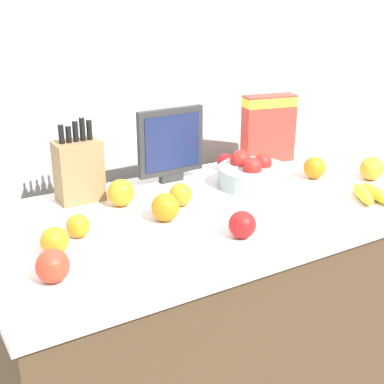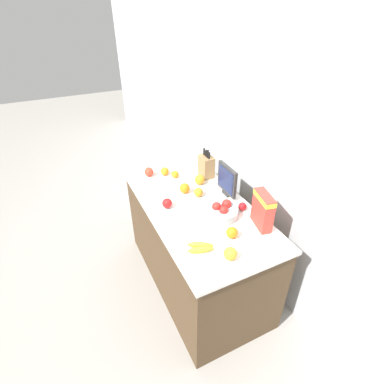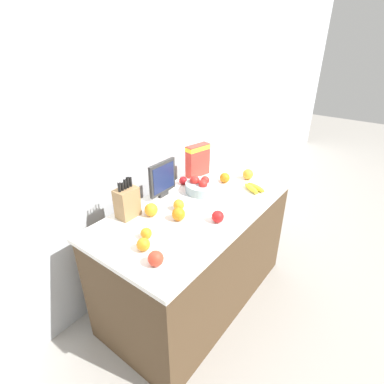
# 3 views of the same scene
# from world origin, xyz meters

# --- Properties ---
(wall_back) EXTENTS (9.00, 0.06, 2.60)m
(wall_back) POSITION_xyz_m (0.00, 0.61, 1.30)
(wall_back) COLOR silver
(wall_back) RESTS_ON ground_plane
(counter) EXTENTS (1.53, 0.78, 0.86)m
(counter) POSITION_xyz_m (0.00, 0.00, 0.43)
(counter) COLOR #4C3823
(counter) RESTS_ON ground_plane
(knife_block) EXTENTS (0.15, 0.10, 0.31)m
(knife_block) POSITION_xyz_m (-0.38, 0.29, 0.97)
(knife_block) COLOR #937047
(knife_block) RESTS_ON counter
(small_monitor) EXTENTS (0.25, 0.03, 0.27)m
(small_monitor) POSITION_xyz_m (-0.03, 0.29, 1.01)
(small_monitor) COLOR #2D2D2D
(small_monitor) RESTS_ON counter
(cereal_box) EXTENTS (0.22, 0.12, 0.27)m
(cereal_box) POSITION_xyz_m (0.42, 0.31, 1.01)
(cereal_box) COLOR red
(cereal_box) RESTS_ON counter
(fruit_bowl) EXTENTS (0.26, 0.26, 0.12)m
(fruit_bowl) POSITION_xyz_m (0.20, 0.10, 0.91)
(fruit_bowl) COLOR #99B2B7
(fruit_bowl) RESTS_ON counter
(banana_bunch) EXTENTS (0.15, 0.19, 0.04)m
(banana_bunch) POSITION_xyz_m (0.46, -0.21, 0.88)
(banana_bunch) COLOR yellow
(banana_bunch) RESTS_ON counter
(apple_rightmost) EXTENTS (0.08, 0.08, 0.08)m
(apple_rightmost) POSITION_xyz_m (-0.61, -0.19, 0.91)
(apple_rightmost) COLOR red
(apple_rightmost) RESTS_ON counter
(apple_front) EXTENTS (0.08, 0.08, 0.08)m
(apple_front) POSITION_xyz_m (-0.08, -0.22, 0.90)
(apple_front) COLOR red
(apple_front) RESTS_ON counter
(apple_by_knife_block) EXTENTS (0.07, 0.07, 0.07)m
(apple_by_knife_block) POSITION_xyz_m (0.21, 0.29, 0.90)
(apple_by_knife_block) COLOR #A31419
(apple_by_knife_block) RESTS_ON counter
(orange_back_center) EXTENTS (0.09, 0.09, 0.09)m
(orange_back_center) POSITION_xyz_m (0.61, -0.07, 0.91)
(orange_back_center) COLOR orange
(orange_back_center) RESTS_ON counter
(orange_front_center) EXTENTS (0.08, 0.08, 0.08)m
(orange_front_center) POSITION_xyz_m (-0.11, 0.07, 0.90)
(orange_front_center) COLOR orange
(orange_front_center) RESTS_ON counter
(orange_front_left) EXTENTS (0.09, 0.09, 0.09)m
(orange_front_left) POSITION_xyz_m (-0.21, -0.01, 0.91)
(orange_front_left) COLOR orange
(orange_front_left) RESTS_ON counter
(orange_mid_left) EXTENTS (0.07, 0.07, 0.07)m
(orange_mid_left) POSITION_xyz_m (-0.48, 0.02, 0.90)
(orange_mid_left) COLOR orange
(orange_mid_left) RESTS_ON counter
(orange_front_right) EXTENTS (0.08, 0.08, 0.08)m
(orange_front_right) POSITION_xyz_m (0.44, 0.05, 0.90)
(orange_front_right) COLOR orange
(orange_front_right) RESTS_ON counter
(orange_mid_right) EXTENTS (0.08, 0.08, 0.08)m
(orange_mid_right) POSITION_xyz_m (-0.57, -0.05, 0.90)
(orange_mid_right) COLOR orange
(orange_mid_right) RESTS_ON counter
(orange_near_bowl) EXTENTS (0.09, 0.09, 0.09)m
(orange_near_bowl) POSITION_xyz_m (-0.28, 0.17, 0.91)
(orange_near_bowl) COLOR orange
(orange_near_bowl) RESTS_ON counter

